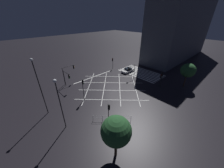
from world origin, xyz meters
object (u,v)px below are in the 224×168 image
Objects in this scene: traffic_light_median_north at (83,86)px; traffic_light_sw_cross at (161,78)px; traffic_light_median_south at (131,69)px; traffic_light_ne_cross at (69,70)px; street_lamp_west at (39,82)px; waiting_car at (128,70)px; traffic_light_sw_main at (162,77)px; street_tree_far at (116,131)px; traffic_light_se_cross at (113,61)px; street_tree_near at (188,70)px; street_lamp_east at (59,98)px; traffic_light_nw_cross at (109,110)px; traffic_light_ne_main at (67,77)px.

traffic_light_median_north reaches higher than traffic_light_sw_cross.
traffic_light_median_south is at bearing -82.55° from traffic_light_sw_cross.
traffic_light_ne_cross is 0.45× the size of street_lamp_west.
traffic_light_sw_cross reaches higher than waiting_car.
traffic_light_median_south is 8.23m from traffic_light_sw_main.
traffic_light_sw_cross is at bearing 81.06° from waiting_car.
street_lamp_west is 1.68× the size of street_tree_far.
street_tree_near reaches higher than traffic_light_se_cross.
traffic_light_se_cross is 0.43× the size of street_lamp_east.
street_tree_near reaches higher than traffic_light_sw_cross.
traffic_light_median_south is 0.61× the size of street_tree_near.
traffic_light_ne_cross reaches higher than traffic_light_nw_cross.
traffic_light_median_north is at bearing -99.80° from traffic_light_ne_cross.
street_tree_near reaches higher than traffic_light_median_north.
street_lamp_east is at bearing -120.25° from traffic_light_ne_cross.
traffic_light_ne_main is 0.41× the size of street_lamp_west.
waiting_car is at bearing -53.09° from street_tree_far.
traffic_light_sw_main is at bearing 97.11° from traffic_light_median_south.
street_lamp_west is 25.24m from waiting_car.
traffic_light_se_cross is (8.64, -1.34, -0.11)m from traffic_light_median_south.
street_lamp_east is 1.39× the size of street_tree_far.
traffic_light_ne_cross reaches higher than traffic_light_ne_main.
street_lamp_east is at bearing 16.24° from street_tree_far.
waiting_car is at bearing 10.44° from traffic_light_median_north.
street_lamp_east reaches higher than traffic_light_sw_cross.
traffic_light_sw_cross is at bearing 49.94° from street_tree_near.
street_tree_far is at bearing 102.85° from traffic_light_sw_main.
street_tree_far reaches higher than traffic_light_median_south.
traffic_light_ne_main reaches higher than traffic_light_sw_main.
traffic_light_ne_cross is 2.88m from traffic_light_ne_main.
traffic_light_sw_cross is at bearing -3.66° from traffic_light_sw_main.
street_tree_near is (-11.85, -5.72, 1.55)m from traffic_light_median_south.
traffic_light_se_cross is (-0.34, -14.57, -0.81)m from traffic_light_ne_cross.
traffic_light_se_cross reaches higher than waiting_car.
traffic_light_ne_cross reaches higher than traffic_light_median_south.
traffic_light_median_north reaches higher than waiting_car.
traffic_light_sw_main is 1.13× the size of traffic_light_se_cross.
street_lamp_west is (9.28, 22.74, 3.22)m from traffic_light_sw_main.
traffic_light_ne_cross is 17.20m from traffic_light_nw_cross.
traffic_light_nw_cross is 5.68m from street_tree_far.
waiting_car is (-5.30, -1.47, -1.95)m from traffic_light_se_cross.
traffic_light_ne_main is 1.13× the size of traffic_light_nw_cross.
traffic_light_nw_cross reaches higher than traffic_light_se_cross.
traffic_light_se_cross is at bearing 27.93° from traffic_light_median_north.
street_lamp_west is at bearing -50.56° from traffic_light_ne_main.
waiting_car is at bearing -98.94° from traffic_light_sw_cross.
traffic_light_median_north is 8.21m from traffic_light_nw_cross.
street_tree_near is at bearing 102.08° from traffic_light_se_cross.
traffic_light_nw_cross is (0.10, 16.42, -0.31)m from traffic_light_sw_main.
traffic_light_se_cross is 5.83m from waiting_car.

